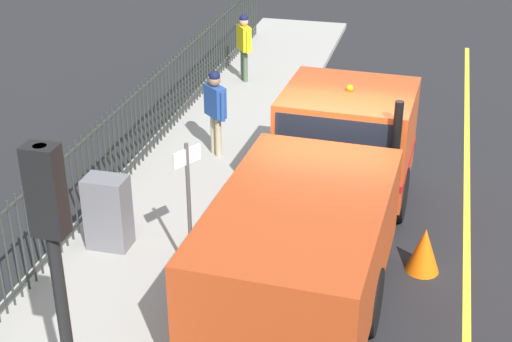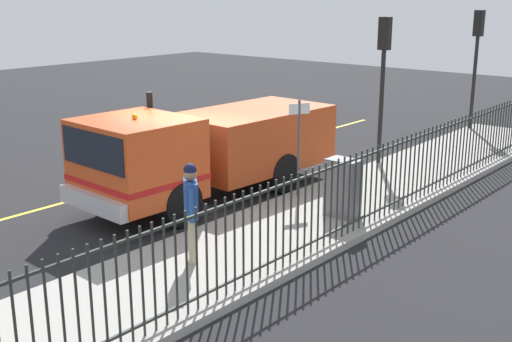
{
  "view_description": "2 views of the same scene",
  "coord_description": "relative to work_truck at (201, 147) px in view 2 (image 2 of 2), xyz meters",
  "views": [
    {
      "loc": [
        -1.44,
        10.82,
        6.64
      ],
      "look_at": [
        1.3,
        -0.09,
        1.04
      ],
      "focal_mm": 52.91,
      "sensor_mm": 36.0,
      "label": 1
    },
    {
      "loc": [
        10.33,
        -9.69,
        4.66
      ],
      "look_at": [
        2.21,
        -0.09,
        1.21
      ],
      "focal_mm": 45.75,
      "sensor_mm": 36.0,
      "label": 2
    }
  ],
  "objects": [
    {
      "name": "sidewalk_slab",
      "position": [
        2.87,
        -0.54,
        -1.18
      ],
      "size": [
        2.75,
        25.65,
        0.14
      ],
      "primitive_type": "cube",
      "color": "#A3A099",
      "rests_on": "ground"
    },
    {
      "name": "worker_standing",
      "position": [
        2.68,
        -2.93,
        -0.03
      ],
      "size": [
        0.52,
        0.5,
        1.77
      ],
      "rotation": [
        0.0,
        0.0,
        2.41
      ],
      "color": "#264C99",
      "rests_on": "sidewalk_slab"
    },
    {
      "name": "utility_cabinet",
      "position": [
        3.33,
        0.81,
        -0.5
      ],
      "size": [
        0.67,
        0.46,
        1.22
      ],
      "primitive_type": "cube",
      "color": "slate",
      "rests_on": "sidewalk_slab"
    },
    {
      "name": "lane_marking",
      "position": [
        -2.27,
        -0.54,
        -1.25
      ],
      "size": [
        0.12,
        23.09,
        0.01
      ],
      "primitive_type": "cube",
      "color": "yellow",
      "rests_on": "ground"
    },
    {
      "name": "traffic_light_near",
      "position": [
        1.65,
        5.22,
        1.67
      ],
      "size": [
        0.3,
        0.21,
        3.91
      ],
      "rotation": [
        0.0,
        0.0,
        3.14
      ],
      "color": "black",
      "rests_on": "sidewalk_slab"
    },
    {
      "name": "iron_fence",
      "position": [
        4.0,
        -0.54,
        -0.31
      ],
      "size": [
        0.04,
        21.84,
        1.59
      ],
      "color": "#2D332D",
      "rests_on": "sidewalk_slab"
    },
    {
      "name": "work_truck",
      "position": [
        0.0,
        0.0,
        0.0
      ],
      "size": [
        2.49,
        6.81,
        2.5
      ],
      "rotation": [
        0.0,
        0.0,
        3.1
      ],
      "color": "#D84C1E",
      "rests_on": "ground"
    },
    {
      "name": "ground_plane",
      "position": [
        -0.03,
        -0.54,
        -1.25
      ],
      "size": [
        56.43,
        56.43,
        0.0
      ],
      "primitive_type": "plane",
      "color": "#232326",
      "rests_on": "ground"
    },
    {
      "name": "traffic_cone",
      "position": [
        -1.58,
        0.09,
        -0.88
      ],
      "size": [
        0.52,
        0.52,
        0.74
      ],
      "primitive_type": "cone",
      "color": "orange",
      "rests_on": "ground"
    },
    {
      "name": "traffic_light_mid",
      "position": [
        1.66,
        11.44,
        1.7
      ],
      "size": [
        0.32,
        0.23,
        3.96
      ],
      "rotation": [
        0.0,
        0.0,
        3.06
      ],
      "color": "black",
      "rests_on": "sidewalk_slab"
    },
    {
      "name": "street_sign",
      "position": [
        1.77,
        1.35,
        0.28
      ],
      "size": [
        0.27,
        0.45,
        2.22
      ],
      "color": "#4C4C4C",
      "rests_on": "sidewalk_slab"
    }
  ]
}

